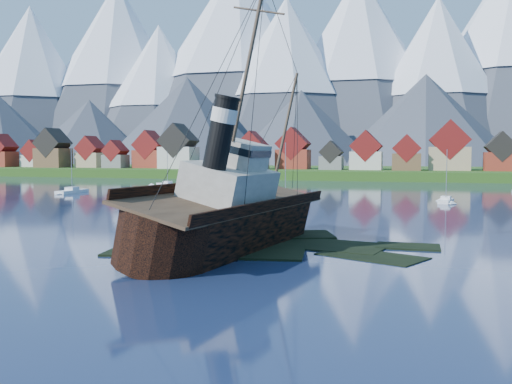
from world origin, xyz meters
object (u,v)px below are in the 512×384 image
(sailboat_c, at_px, (168,185))
(sailboat_a, at_px, (72,192))
(sailboat_d, at_px, (446,201))
(sailboat_f, at_px, (285,196))
(tugboat_wreck, at_px, (231,213))

(sailboat_c, bearing_deg, sailboat_a, -166.32)
(sailboat_c, height_order, sailboat_d, sailboat_d)
(sailboat_f, bearing_deg, sailboat_a, 172.86)
(sailboat_a, bearing_deg, sailboat_f, 3.74)
(sailboat_a, bearing_deg, sailboat_d, -0.76)
(sailboat_c, distance_m, sailboat_d, 80.56)
(sailboat_d, height_order, sailboat_f, sailboat_f)
(sailboat_a, xyz_separation_m, sailboat_c, (8.07, 33.43, -0.03))
(sailboat_a, relative_size, sailboat_c, 1.16)
(sailboat_c, bearing_deg, sailboat_f, -100.26)
(sailboat_a, relative_size, sailboat_f, 0.99)
(sailboat_a, height_order, sailboat_f, sailboat_f)
(sailboat_a, bearing_deg, tugboat_wreck, -44.60)
(tugboat_wreck, bearing_deg, sailboat_c, 127.47)
(tugboat_wreck, relative_size, sailboat_c, 3.27)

